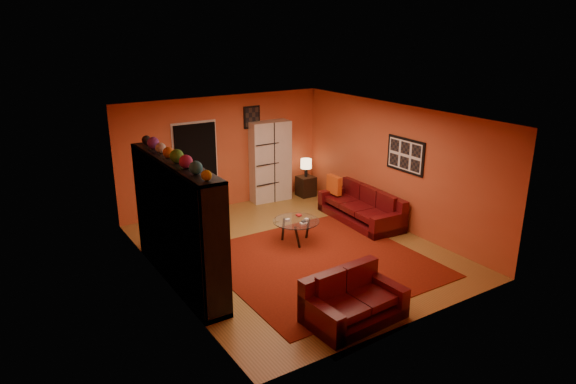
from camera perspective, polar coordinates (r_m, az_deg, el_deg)
floor at (r=9.88m, az=0.70°, el=-6.47°), size 6.00×6.00×0.00m
ceiling at (r=9.11m, az=0.76°, el=8.56°), size 6.00×6.00×0.00m
wall_back at (r=11.95m, az=-7.18°, el=4.39°), size 6.00×0.00×6.00m
wall_front at (r=7.25m, az=13.85°, el=-5.33°), size 6.00×0.00×6.00m
wall_left at (r=8.39m, az=-13.74°, el=-2.05°), size 0.00×6.00×6.00m
wall_right at (r=10.93m, az=11.79°, el=2.84°), size 0.00×6.00×6.00m
rug at (r=9.41m, az=3.56°, el=-7.79°), size 3.60×3.60×0.01m
doorway at (r=11.71m, az=-10.13°, el=2.55°), size 0.95×0.10×2.04m
wall_art_right at (r=10.64m, az=12.93°, el=4.01°), size 0.03×1.00×0.70m
wall_art_back at (r=12.11m, az=-4.05°, el=8.30°), size 0.42×0.03×0.52m
entertainment_unit at (r=8.54m, az=-12.19°, el=-3.35°), size 0.45×3.00×2.10m
tv at (r=8.64m, az=-12.02°, el=-3.56°), size 0.91×0.12×0.52m
sofa at (r=11.35m, az=8.37°, el=-1.77°), size 1.00×2.16×0.85m
loveseat at (r=7.71m, az=6.96°, el=-11.84°), size 1.47×0.94×0.85m
throw_pillow at (r=11.73m, az=5.14°, el=0.80°), size 0.12×0.42×0.42m
coffee_table at (r=10.06m, az=0.91°, el=-3.45°), size 0.91×0.91×0.45m
storage_cabinet at (r=12.36m, az=-2.02°, el=3.42°), size 1.00×0.51×1.94m
bowl_chair at (r=11.18m, az=-10.69°, el=-2.16°), size 0.67×0.67×0.55m
side_table at (r=12.86m, az=2.00°, el=0.66°), size 0.41×0.41×0.50m
table_lamp at (r=12.70m, az=2.02°, el=3.10°), size 0.27×0.27×0.45m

